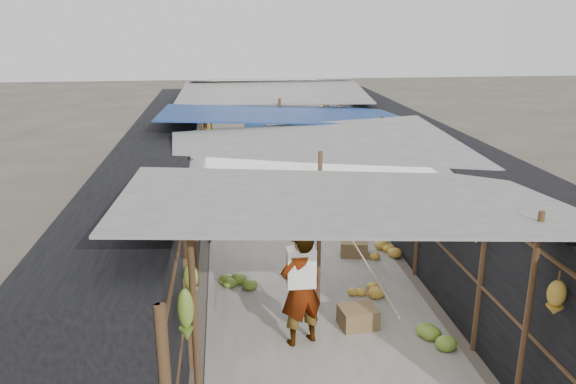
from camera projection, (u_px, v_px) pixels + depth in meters
name	position (u px, v px, depth m)	size (l,w,h in m)	color
aisle_slab	(292.00, 230.00, 12.52)	(3.60, 16.00, 0.02)	#9E998E
stall_left	(165.00, 185.00, 11.88)	(1.40, 15.00, 2.30)	black
stall_right	(412.00, 177.00, 12.48)	(1.40, 15.00, 2.30)	black
crate_near	(354.00, 248.00, 11.12)	(0.53, 0.42, 0.32)	olive
crate_mid	(358.00, 317.00, 8.52)	(0.55, 0.44, 0.33)	olive
crate_back	(245.00, 188.00, 15.21)	(0.44, 0.36, 0.28)	olive
black_basin	(298.00, 170.00, 17.12)	(0.64, 0.64, 0.19)	black
vendor_elderly	(301.00, 288.00, 7.89)	(0.64, 0.42, 1.76)	white
shopper_blue	(294.00, 185.00, 13.37)	(0.70, 0.55, 1.45)	navy
vendor_seated	(307.00, 170.00, 15.82)	(0.56, 0.32, 0.87)	#514C46
market_canopy	(291.00, 120.00, 12.16)	(5.62, 15.20, 2.77)	brown
hanging_bananas	(296.00, 158.00, 11.97)	(3.95, 13.62, 0.90)	olive
floor_bananas	(304.00, 225.00, 12.41)	(3.80, 9.37, 0.34)	olive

